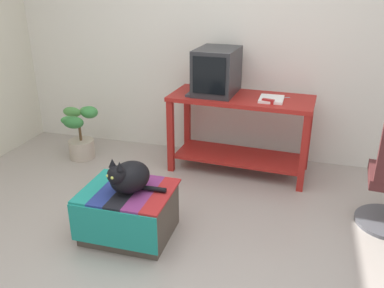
% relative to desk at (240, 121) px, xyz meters
% --- Properties ---
extents(ground_plane, '(14.00, 14.00, 0.00)m').
position_rel_desk_xyz_m(ground_plane, '(-0.23, -1.60, -0.53)').
color(ground_plane, '#9E9389').
extents(back_wall, '(8.00, 0.10, 2.60)m').
position_rel_desk_xyz_m(back_wall, '(-0.23, 0.45, 0.77)').
color(back_wall, silver).
rests_on(back_wall, ground_plane).
extents(desk, '(1.39, 0.65, 0.78)m').
position_rel_desk_xyz_m(desk, '(0.00, 0.00, 0.00)').
color(desk, maroon).
rests_on(desk, ground_plane).
extents(tv_monitor, '(0.41, 0.55, 0.43)m').
position_rel_desk_xyz_m(tv_monitor, '(-0.26, 0.05, 0.46)').
color(tv_monitor, '#28282B').
rests_on(tv_monitor, desk).
extents(keyboard, '(0.41, 0.17, 0.02)m').
position_rel_desk_xyz_m(keyboard, '(-0.31, -0.11, 0.26)').
color(keyboard, '#333338').
rests_on(keyboard, desk).
extents(book, '(0.22, 0.26, 0.02)m').
position_rel_desk_xyz_m(book, '(0.29, -0.06, 0.26)').
color(book, white).
rests_on(book, desk).
extents(ottoman_with_blanket, '(0.66, 0.56, 0.38)m').
position_rel_desk_xyz_m(ottoman_with_blanket, '(-0.61, -1.34, -0.33)').
color(ottoman_with_blanket, '#4C4238').
rests_on(ottoman_with_blanket, ground_plane).
extents(cat, '(0.44, 0.39, 0.29)m').
position_rel_desk_xyz_m(cat, '(-0.58, -1.36, -0.02)').
color(cat, black).
rests_on(cat, ottoman_with_blanket).
extents(potted_plant, '(0.45, 0.42, 0.59)m').
position_rel_desk_xyz_m(potted_plant, '(-1.68, -0.18, -0.25)').
color(potted_plant, '#B7A893').
rests_on(potted_plant, ground_plane).
extents(stapler, '(0.12, 0.06, 0.04)m').
position_rel_desk_xyz_m(stapler, '(0.27, -0.17, 0.27)').
color(stapler, '#A31E1E').
rests_on(stapler, desk).
extents(pen, '(0.13, 0.06, 0.01)m').
position_rel_desk_xyz_m(pen, '(0.38, 0.04, 0.26)').
color(pen, '#B7B7BC').
rests_on(pen, desk).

